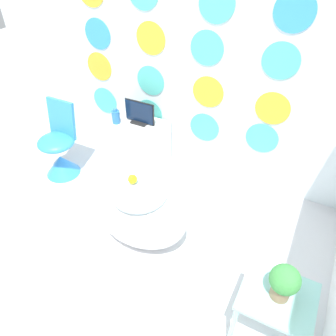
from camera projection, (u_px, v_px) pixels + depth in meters
name	position (u px, v px, depth m)	size (l,w,h in m)	color
ground_plane	(56.00, 306.00, 2.44)	(12.00, 12.00, 0.00)	silver
wall_back_dotted	(179.00, 48.00, 3.05)	(4.60, 0.05, 2.60)	white
bathtub	(141.00, 214.00, 2.80)	(0.82, 0.56, 0.54)	white
rubber_duck	(132.00, 179.00, 2.68)	(0.08, 0.08, 0.09)	yellow
chair	(60.00, 153.00, 3.50)	(0.39, 0.39, 0.82)	#338CE0
tv_cabinet	(141.00, 142.00, 3.67)	(0.57, 0.35, 0.51)	silver
tv	(140.00, 114.00, 3.44)	(0.34, 0.12, 0.25)	black
vase	(116.00, 117.00, 3.46)	(0.09, 0.09, 0.17)	#2D72B7
side_table	(275.00, 304.00, 2.01)	(0.44, 0.40, 0.52)	#99E0D8
potted_plant_left	(284.00, 282.00, 1.86)	(0.18, 0.18, 0.26)	#8C6B4C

